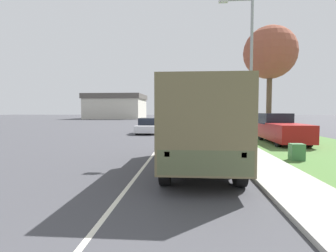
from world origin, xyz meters
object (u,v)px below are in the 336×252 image
(military_truck, at_px, (199,123))
(pickup_truck, at_px, (281,129))
(lamp_post, at_px, (247,60))
(car_second_ahead, at_px, (191,121))
(car_nearest_ahead, at_px, (149,126))

(military_truck, height_order, pickup_truck, military_truck)
(pickup_truck, relative_size, lamp_post, 0.72)
(military_truck, distance_m, lamp_post, 5.52)
(military_truck, distance_m, car_second_ahead, 24.60)
(car_second_ahead, relative_size, lamp_post, 0.65)
(lamp_post, bearing_deg, military_truck, -122.46)
(military_truck, relative_size, car_nearest_ahead, 1.50)
(military_truck, relative_size, pickup_truck, 1.28)
(car_second_ahead, bearing_deg, pickup_truck, -71.28)
(car_second_ahead, relative_size, pickup_truck, 0.90)
(military_truck, height_order, car_second_ahead, military_truck)
(car_nearest_ahead, height_order, car_second_ahead, car_second_ahead)
(military_truck, height_order, lamp_post, lamp_post)
(lamp_post, bearing_deg, pickup_truck, 52.88)
(car_nearest_ahead, bearing_deg, car_second_ahead, 67.39)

